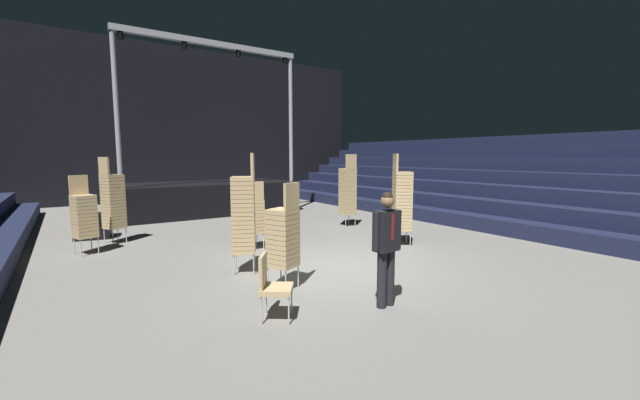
% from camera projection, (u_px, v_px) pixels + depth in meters
% --- Properties ---
extents(ground_plane, '(22.00, 30.00, 0.10)m').
position_uv_depth(ground_plane, '(342.00, 269.00, 8.09)').
color(ground_plane, slate).
extents(arena_end_wall, '(22.00, 0.30, 8.00)m').
position_uv_depth(arena_end_wall, '(171.00, 124.00, 20.04)').
color(arena_end_wall, black).
rests_on(arena_end_wall, ground_plane).
extents(bleacher_bank_right, '(5.25, 24.00, 3.15)m').
position_uv_depth(bleacher_bank_right, '(517.00, 178.00, 13.33)').
color(bleacher_bank_right, '#191E38').
rests_on(bleacher_bank_right, ground_plane).
extents(stage_riser, '(7.02, 3.18, 6.53)m').
position_uv_depth(stage_riser, '(207.00, 196.00, 15.70)').
color(stage_riser, black).
rests_on(stage_riser, ground_plane).
extents(man_with_tie, '(0.57, 0.26, 1.79)m').
position_uv_depth(man_with_tie, '(387.00, 242.00, 5.84)').
color(man_with_tie, black).
rests_on(man_with_tie, ground_plane).
extents(chair_stack_front_left, '(0.59, 0.59, 2.31)m').
position_uv_depth(chair_stack_front_left, '(113.00, 200.00, 10.17)').
color(chair_stack_front_left, '#B2B5BA').
rests_on(chair_stack_front_left, ground_plane).
extents(chair_stack_front_right, '(0.47, 0.47, 2.39)m').
position_uv_depth(chair_stack_front_right, '(348.00, 190.00, 12.72)').
color(chair_stack_front_right, '#B2B5BA').
rests_on(chair_stack_front_right, ground_plane).
extents(chair_stack_mid_left, '(0.59, 0.59, 2.39)m').
position_uv_depth(chair_stack_mid_left, '(244.00, 213.00, 7.59)').
color(chair_stack_mid_left, '#B2B5BA').
rests_on(chair_stack_mid_left, ground_plane).
extents(chair_stack_mid_right, '(0.45, 0.45, 1.71)m').
position_uv_depth(chair_stack_mid_right, '(253.00, 215.00, 9.54)').
color(chair_stack_mid_right, '#B2B5BA').
rests_on(chair_stack_mid_right, ground_plane).
extents(chair_stack_mid_centre, '(0.60, 0.60, 2.39)m').
position_uv_depth(chair_stack_mid_centre, '(402.00, 200.00, 9.92)').
color(chair_stack_mid_centre, '#B2B5BA').
rests_on(chair_stack_mid_centre, ground_plane).
extents(chair_stack_rear_left, '(0.59, 0.59, 1.88)m').
position_uv_depth(chair_stack_rear_left, '(283.00, 236.00, 6.64)').
color(chair_stack_rear_left, '#B2B5BA').
rests_on(chair_stack_rear_left, ground_plane).
extents(chair_stack_rear_right, '(0.56, 0.56, 1.88)m').
position_uv_depth(chair_stack_rear_right, '(84.00, 215.00, 9.04)').
color(chair_stack_rear_right, '#B2B5BA').
rests_on(chair_stack_rear_right, ground_plane).
extents(equipment_road_case, '(1.00, 0.76, 0.71)m').
position_uv_depth(equipment_road_case, '(92.00, 226.00, 10.80)').
color(equipment_road_case, black).
rests_on(equipment_road_case, ground_plane).
extents(loose_chair_near_man, '(0.61, 0.61, 0.95)m').
position_uv_depth(loose_chair_near_man, '(272.00, 283.00, 5.43)').
color(loose_chair_near_man, '#B2B5BA').
rests_on(loose_chair_near_man, ground_plane).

